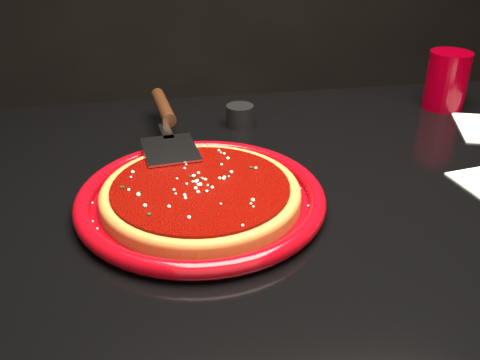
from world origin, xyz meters
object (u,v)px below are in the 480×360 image
(pizza_server, at_px, (168,123))
(plate, at_px, (201,198))
(ramekin, at_px, (240,116))
(cup, at_px, (447,80))
(table, at_px, (308,357))

(pizza_server, bearing_deg, plate, -86.99)
(plate, bearing_deg, ramekin, 69.87)
(plate, relative_size, cup, 3.07)
(table, bearing_deg, cup, 37.92)
(pizza_server, relative_size, cup, 3.05)
(table, xyz_separation_m, pizza_server, (-0.22, 0.16, 0.42))
(plate, height_order, ramekin, ramekin)
(plate, relative_size, pizza_server, 1.00)
(plate, distance_m, ramekin, 0.29)
(cup, bearing_deg, pizza_server, -169.81)
(cup, bearing_deg, ramekin, -176.48)
(ramekin, bearing_deg, plate, -110.13)
(cup, height_order, ramekin, cup)
(plate, xyz_separation_m, pizza_server, (-0.03, 0.20, 0.03))
(pizza_server, height_order, cup, cup)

